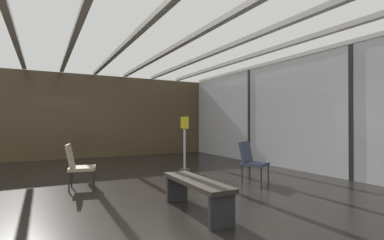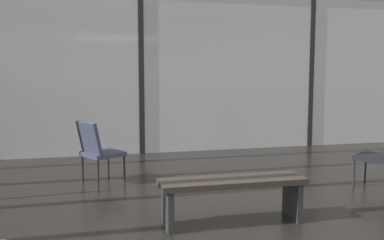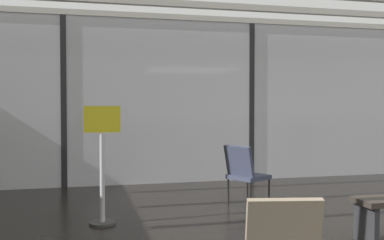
{
  "view_description": "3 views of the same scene",
  "coord_description": "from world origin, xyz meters",
  "px_view_note": "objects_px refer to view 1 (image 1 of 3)",
  "views": [
    {
      "loc": [
        3.9,
        -0.88,
        1.29
      ],
      "look_at": [
        -1.28,
        1.86,
        1.33
      ],
      "focal_mm": 26.59,
      "sensor_mm": 36.0,
      "label": 1
    },
    {
      "loc": [
        -1.15,
        -3.12,
        1.56
      ],
      "look_at": [
        0.98,
        5.19,
        0.61
      ],
      "focal_mm": 41.68,
      "sensor_mm": 36.0,
      "label": 2
    },
    {
      "loc": [
        -3.21,
        -3.01,
        1.45
      ],
      "look_at": [
        -0.92,
        6.24,
        1.13
      ],
      "focal_mm": 42.12,
      "sensor_mm": 36.0,
      "label": 3
    }
  ],
  "objects_px": {
    "parked_airplane": "(380,105)",
    "lounge_chair_3": "(251,159)",
    "lounge_chair_0": "(77,164)",
    "info_sign": "(185,145)",
    "waiting_bench": "(196,187)"
  },
  "relations": [
    {
      "from": "waiting_bench",
      "to": "parked_airplane",
      "type": "bearing_deg",
      "value": -75.17
    },
    {
      "from": "parked_airplane",
      "to": "lounge_chair_3",
      "type": "distance_m",
      "value": 6.61
    },
    {
      "from": "lounge_chair_0",
      "to": "info_sign",
      "type": "height_order",
      "value": "info_sign"
    },
    {
      "from": "waiting_bench",
      "to": "lounge_chair_0",
      "type": "bearing_deg",
      "value": 31.31
    },
    {
      "from": "lounge_chair_0",
      "to": "lounge_chair_3",
      "type": "xyz_separation_m",
      "value": [
        1.03,
        3.39,
        0.0
      ]
    },
    {
      "from": "lounge_chair_3",
      "to": "parked_airplane",
      "type": "bearing_deg",
      "value": -20.55
    },
    {
      "from": "lounge_chair_0",
      "to": "info_sign",
      "type": "bearing_deg",
      "value": -59.08
    },
    {
      "from": "parked_airplane",
      "to": "info_sign",
      "type": "height_order",
      "value": "parked_airplane"
    },
    {
      "from": "parked_airplane",
      "to": "info_sign",
      "type": "distance_m",
      "value": 7.19
    },
    {
      "from": "lounge_chair_0",
      "to": "waiting_bench",
      "type": "xyz_separation_m",
      "value": [
        2.29,
        1.35,
        -0.13
      ]
    },
    {
      "from": "lounge_chair_0",
      "to": "info_sign",
      "type": "xyz_separation_m",
      "value": [
        -1.02,
        2.8,
        0.18
      ]
    },
    {
      "from": "lounge_chair_3",
      "to": "info_sign",
      "type": "relative_size",
      "value": 0.6
    },
    {
      "from": "parked_airplane",
      "to": "lounge_chair_0",
      "type": "xyz_separation_m",
      "value": [
        -0.19,
        -9.79,
        -1.4
      ]
    },
    {
      "from": "parked_airplane",
      "to": "lounge_chair_0",
      "type": "relative_size",
      "value": 15.07
    },
    {
      "from": "parked_airplane",
      "to": "lounge_chair_3",
      "type": "relative_size",
      "value": 15.07
    }
  ]
}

